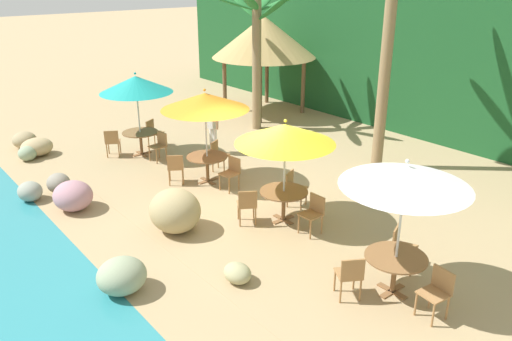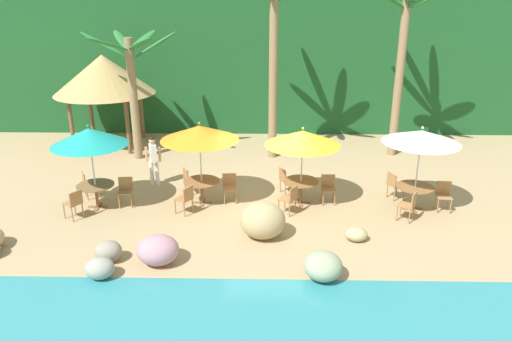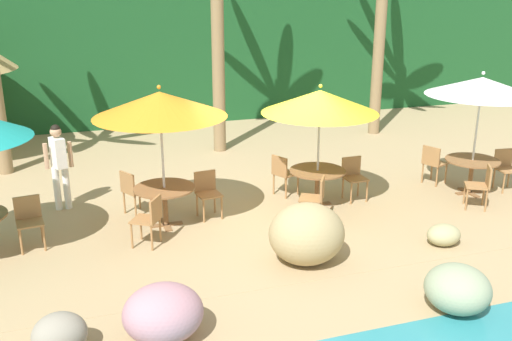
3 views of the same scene
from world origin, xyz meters
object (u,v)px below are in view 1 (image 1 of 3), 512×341
chair_teal_left (112,141)px  chair_orange_left (176,167)px  dining_table_teal (140,136)px  waiter_in_white (213,123)px  palm_tree_nearest (257,34)px  palapa_hut (264,37)px  chair_yellow_left (247,204)px  chair_white_left (350,274)px  umbrella_white (406,176)px  chair_white_seaward (437,290)px  chair_yellow_inland (294,186)px  chair_orange_inland (218,154)px  umbrella_teal (136,84)px  chair_orange_seaward (232,171)px  umbrella_yellow (285,134)px  chair_teal_seaward (160,144)px  umbrella_orange (205,101)px  chair_yellow_seaward (314,211)px  dining_table_white (395,263)px  palm_tree_second (392,6)px  chair_white_inland (401,245)px  dining_table_yellow (284,196)px  chair_teal_inland (153,131)px

chair_teal_left → chair_orange_left: size_ratio=1.00×
dining_table_teal → chair_teal_left: (-0.37, -0.77, -0.10)m
chair_orange_left → waiter_in_white: 2.64m
palm_tree_nearest → palapa_hut: size_ratio=1.19×
chair_yellow_left → chair_white_left: size_ratio=1.00×
umbrella_white → chair_white_seaward: bearing=-0.6°
chair_yellow_inland → waiter_in_white: 4.41m
chair_orange_inland → palm_tree_nearest: palm_tree_nearest is taller
umbrella_teal → chair_orange_seaward: bearing=8.3°
umbrella_yellow → chair_yellow_inland: umbrella_yellow is taller
chair_teal_seaward → palm_tree_nearest: bearing=99.6°
umbrella_orange → chair_yellow_left: bearing=-15.1°
chair_yellow_seaward → palm_tree_nearest: 8.49m
umbrella_yellow → dining_table_white: size_ratio=2.21×
chair_orange_seaward → umbrella_white: bearing=-5.2°
chair_white_left → palm_tree_second: size_ratio=0.13×
chair_teal_seaward → palapa_hut: palapa_hut is taller
dining_table_teal → umbrella_orange: 3.54m
chair_teal_left → chair_white_inland: size_ratio=1.00×
umbrella_white → umbrella_teal: bearing=-179.6°
dining_table_teal → chair_yellow_inland: bearing=11.6°
dining_table_teal → palm_tree_nearest: palm_tree_nearest is taller
umbrella_white → chair_white_inland: bearing=119.1°
umbrella_yellow → palm_tree_second: palm_tree_second is taller
chair_yellow_seaward → dining_table_teal: bearing=-175.5°
dining_table_teal → chair_orange_seaward: size_ratio=1.26×
waiter_in_white → chair_teal_seaward: bearing=-108.0°
chair_yellow_seaward → palm_tree_second: bearing=111.0°
chair_orange_seaward → dining_table_white: (5.52, -0.50, 0.10)m
chair_orange_seaward → chair_white_left: 5.32m
chair_yellow_seaward → palm_tree_nearest: size_ratio=0.18×
umbrella_teal → dining_table_white: bearing=0.4°
dining_table_teal → chair_teal_seaward: 0.86m
chair_orange_left → chair_yellow_left: 3.02m
chair_yellow_inland → chair_white_inland: bearing=-5.9°
umbrella_teal → chair_white_left: (9.11, -0.70, -1.71)m
chair_white_seaward → palm_tree_nearest: (-10.24, 4.54, 2.84)m
dining_table_yellow → chair_yellow_seaward: size_ratio=1.26×
chair_teal_inland → dining_table_yellow: bearing=-2.3°
chair_teal_seaward → umbrella_orange: umbrella_orange is taller
chair_teal_seaward → chair_yellow_inland: same height
chair_yellow_inland → chair_teal_left: bearing=-162.3°
chair_teal_inland → dining_table_yellow: (6.63, -0.26, 0.10)m
palm_tree_nearest → waiter_in_white: size_ratio=2.84×
umbrella_teal → chair_orange_inland: umbrella_teal is taller
umbrella_teal → dining_table_yellow: size_ratio=2.35×
chair_teal_seaward → chair_teal_inland: 1.41m
dining_table_teal → chair_yellow_inland: (5.69, 1.17, -0.10)m
chair_white_seaward → chair_white_inland: same height
waiter_in_white → dining_table_yellow: bearing=-15.9°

